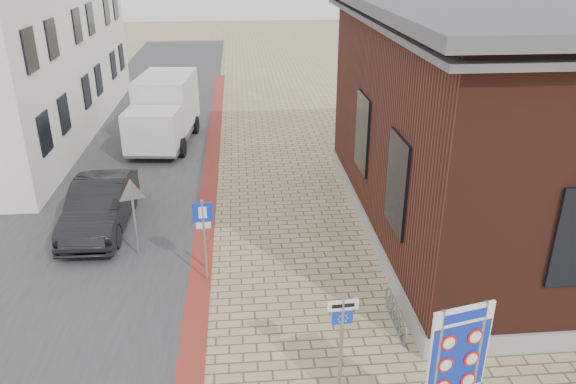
{
  "coord_description": "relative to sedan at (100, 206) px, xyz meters",
  "views": [
    {
      "loc": [
        -0.79,
        -8.26,
        8.11
      ],
      "look_at": [
        0.4,
        5.08,
        2.2
      ],
      "focal_mm": 35.0,
      "sensor_mm": 36.0,
      "label": 1
    }
  ],
  "objects": [
    {
      "name": "road_strip",
      "position": [
        -0.33,
        7.21,
        -0.75
      ],
      "size": [
        7.0,
        60.0,
        0.02
      ],
      "primitive_type": "cube",
      "color": "#38383A",
      "rests_on": "ground"
    },
    {
      "name": "curb_strip",
      "position": [
        3.17,
        2.21,
        -0.74
      ],
      "size": [
        0.6,
        40.0,
        0.02
      ],
      "primitive_type": "cube",
      "color": "maroon",
      "rests_on": "ground"
    },
    {
      "name": "brick_building",
      "position": [
        14.17,
        -0.79,
        2.73
      ],
      "size": [
        13.0,
        13.0,
        6.8
      ],
      "color": "gray",
      "rests_on": "ground"
    },
    {
      "name": "townhouse_mid",
      "position": [
        -5.82,
        10.21,
        3.81
      ],
      "size": [
        7.4,
        6.4,
        9.1
      ],
      "color": "white",
      "rests_on": "ground"
    },
    {
      "name": "townhouse_far",
      "position": [
        -5.82,
        16.21,
        3.41
      ],
      "size": [
        7.4,
        6.4,
        8.3
      ],
      "color": "white",
      "rests_on": "ground"
    },
    {
      "name": "bike_rack",
      "position": [
        7.82,
        -5.59,
        -0.5
      ],
      "size": [
        0.08,
        1.8,
        0.6
      ],
      "color": "slate",
      "rests_on": "ground"
    },
    {
      "name": "sedan",
      "position": [
        0.0,
        0.0,
        0.0
      ],
      "size": [
        1.65,
        4.62,
        1.52
      ],
      "primitive_type": "imported",
      "rotation": [
        0.0,
        0.0,
        -0.01
      ],
      "color": "black",
      "rests_on": "ground"
    },
    {
      "name": "box_truck",
      "position": [
        1.09,
        8.15,
        0.72
      ],
      "size": [
        2.8,
        5.7,
        2.87
      ],
      "rotation": [
        0.0,
        0.0,
        -0.11
      ],
      "color": "slate",
      "rests_on": "ground"
    },
    {
      "name": "border_sign",
      "position": [
        7.67,
        -9.29,
        1.5
      ],
      "size": [
        1.05,
        0.29,
        3.13
      ],
      "rotation": [
        0.0,
        0.0,
        0.23
      ],
      "color": "gray",
      "rests_on": "ground"
    },
    {
      "name": "essen_sign",
      "position": [
        6.17,
        -7.49,
        0.69
      ],
      "size": [
        0.6,
        0.09,
        2.22
      ],
      "rotation": [
        0.0,
        0.0,
        0.08
      ],
      "color": "gray",
      "rests_on": "ground"
    },
    {
      "name": "parking_sign",
      "position": [
        3.37,
        -3.29,
        0.8
      ],
      "size": [
        0.51,
        0.08,
        2.31
      ],
      "rotation": [
        0.0,
        0.0,
        0.08
      ],
      "color": "gray",
      "rests_on": "ground"
    },
    {
      "name": "yield_sign",
      "position": [
        1.37,
        -1.79,
        0.98
      ],
      "size": [
        0.79,
        0.32,
        2.3
      ],
      "rotation": [
        0.0,
        0.0,
        0.33
      ],
      "color": "gray",
      "rests_on": "ground"
    },
    {
      "name": "bollard",
      "position": [
        3.37,
        -2.79,
        -0.28
      ],
      "size": [
        0.11,
        0.11,
        0.95
      ],
      "primitive_type": "cylinder",
      "rotation": [
        0.0,
        0.0,
        0.43
      ],
      "color": "red",
      "rests_on": "ground"
    }
  ]
}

